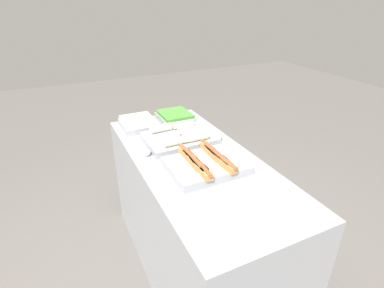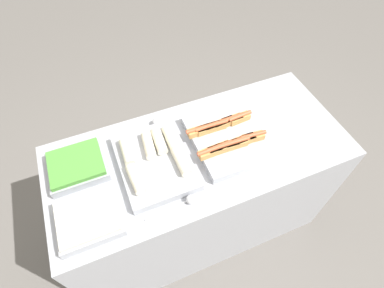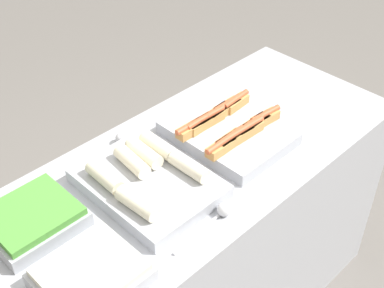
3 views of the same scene
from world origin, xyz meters
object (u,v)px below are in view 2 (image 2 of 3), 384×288
(tray_wraps, at_px, (155,160))
(tray_side_back, at_px, (77,166))
(serving_spoon_near, at_px, (186,201))
(tray_hotdogs, at_px, (225,138))
(tray_side_front, at_px, (88,219))
(serving_spoon_far, at_px, (152,124))

(tray_wraps, bearing_deg, tray_side_back, 162.56)
(serving_spoon_near, bearing_deg, tray_wraps, 104.31)
(tray_hotdogs, bearing_deg, tray_wraps, 179.03)
(tray_side_front, distance_m, tray_side_back, 0.31)
(tray_side_front, relative_size, serving_spoon_far, 1.10)
(tray_hotdogs, height_order, tray_wraps, tray_wraps)
(serving_spoon_near, relative_size, serving_spoon_far, 0.99)
(tray_side_back, bearing_deg, tray_wraps, -17.44)
(tray_hotdogs, xyz_separation_m, serving_spoon_far, (-0.33, 0.26, -0.02))
(serving_spoon_far, bearing_deg, tray_side_front, -135.03)
(tray_side_front, height_order, serving_spoon_near, tray_side_front)
(tray_wraps, distance_m, serving_spoon_near, 0.28)
(tray_wraps, bearing_deg, serving_spoon_near, -75.69)
(serving_spoon_near, bearing_deg, tray_hotdogs, 38.44)
(serving_spoon_far, bearing_deg, tray_wraps, -105.19)
(tray_hotdogs, distance_m, tray_side_back, 0.78)
(tray_side_front, xyz_separation_m, serving_spoon_far, (0.44, 0.44, -0.02))
(tray_wraps, height_order, serving_spoon_near, tray_wraps)
(tray_side_back, relative_size, serving_spoon_far, 1.10)
(tray_side_front, bearing_deg, tray_side_back, 90.00)
(tray_wraps, relative_size, serving_spoon_far, 1.80)
(serving_spoon_near, bearing_deg, tray_side_back, 138.90)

